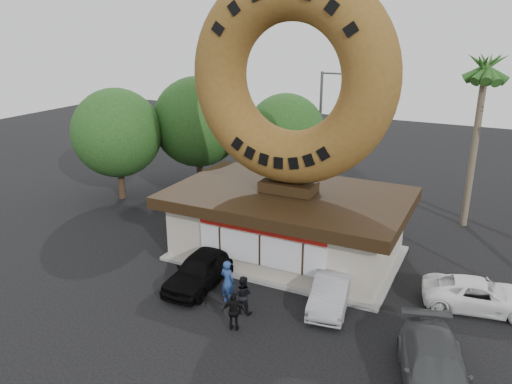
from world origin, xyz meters
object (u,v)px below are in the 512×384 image
object	(u,v)px
person_center	(243,295)
car_grey	(435,370)
giant_donut	(291,78)
car_white	(480,295)
person_right	(234,312)
person_left	(228,282)
street_lamp	(322,126)
car_black	(201,269)
donut_shop	(288,222)
car_silver	(332,290)

from	to	relation	value
person_center	car_grey	xyz separation A→B (m)	(7.38, -1.22, -0.08)
giant_donut	person_center	distance (m)	9.62
giant_donut	car_white	xyz separation A→B (m)	(8.82, -1.11, -8.00)
person_right	car_grey	size ratio (longest dim) A/B	0.31
person_left	person_center	bearing A→B (deg)	169.22
street_lamp	car_grey	world-z (taller)	street_lamp
car_black	car_grey	distance (m)	10.34
donut_shop	car_silver	bearing A→B (deg)	-45.17
donut_shop	person_right	world-z (taller)	donut_shop
person_right	car_grey	xyz separation A→B (m)	(7.13, -0.04, -0.06)
street_lamp	car_white	bearing A→B (deg)	-46.14
street_lamp	car_silver	distance (m)	14.95
car_black	car_silver	distance (m)	5.71
person_center	person_right	world-z (taller)	person_center
giant_donut	street_lamp	xyz separation A→B (m)	(-1.86, 10.00, -4.13)
donut_shop	person_center	world-z (taller)	donut_shop
person_right	car_silver	size ratio (longest dim) A/B	0.39
car_silver	car_grey	xyz separation A→B (m)	(4.44, -3.35, 0.06)
person_left	person_right	world-z (taller)	person_left
giant_donut	car_grey	xyz separation A→B (m)	(7.85, -6.81, -7.90)
car_silver	car_black	bearing A→B (deg)	-179.02
person_center	street_lamp	bearing A→B (deg)	-89.35
person_center	person_right	distance (m)	1.21
person_right	car_white	xyz separation A→B (m)	(8.09, 5.66, -0.16)
car_black	car_white	distance (m)	11.52
person_right	car_black	xyz separation A→B (m)	(-2.94, 2.33, -0.04)
car_grey	giant_donut	bearing A→B (deg)	123.44
person_center	car_grey	bearing A→B (deg)	162.79
giant_donut	person_left	distance (m)	9.28
giant_donut	car_black	bearing A→B (deg)	-116.54
giant_donut	car_white	size ratio (longest dim) A/B	2.18
giant_donut	car_black	distance (m)	9.30
person_center	person_right	size ratio (longest dim) A/B	1.03
car_black	person_center	bearing A→B (deg)	-24.26
person_left	person_center	xyz separation A→B (m)	(0.88, -0.37, -0.16)
person_left	car_white	world-z (taller)	person_left
car_white	person_left	bearing A→B (deg)	103.12
donut_shop	car_silver	size ratio (longest dim) A/B	2.81
person_right	car_silver	xyz separation A→B (m)	(2.69, 3.31, -0.12)
car_silver	car_white	world-z (taller)	car_silver
person_center	car_grey	size ratio (longest dim) A/B	0.32
donut_shop	car_white	size ratio (longest dim) A/B	2.54
street_lamp	car_white	xyz separation A→B (m)	(10.68, -11.11, -3.87)
giant_donut	person_right	bearing A→B (deg)	-83.85
street_lamp	car_grey	size ratio (longest dim) A/B	1.62
person_right	car_silver	distance (m)	4.27
person_left	car_white	xyz separation A→B (m)	(9.23, 4.11, -0.34)
street_lamp	donut_shop	bearing A→B (deg)	-79.50
giant_donut	car_white	bearing A→B (deg)	-7.17
person_right	car_grey	bearing A→B (deg)	162.05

